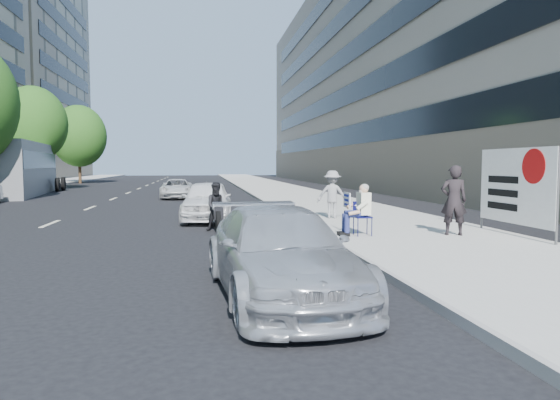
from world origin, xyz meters
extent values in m
plane|color=black|center=(0.00, 0.00, 0.00)|extent=(160.00, 160.00, 0.00)
cube|color=#A19F96|center=(4.00, 20.00, 0.07)|extent=(5.00, 120.00, 0.15)
cube|color=gray|center=(17.00, 32.00, 10.00)|extent=(14.00, 70.00, 20.00)
cylinder|color=#382616|center=(-13.70, 30.00, 1.49)|extent=(0.30, 0.30, 2.97)
ellipsoid|color=#1B5115|center=(-13.70, 30.00, 4.89)|extent=(4.80, 4.80, 5.52)
cylinder|color=#382616|center=(-13.70, 44.00, 1.31)|extent=(0.30, 0.30, 2.62)
ellipsoid|color=#1B5115|center=(-13.70, 44.00, 4.79)|extent=(5.40, 5.40, 6.21)
cylinder|color=#131556|center=(2.22, 2.69, 0.38)|extent=(0.02, 0.02, 0.45)
cylinder|color=#131556|center=(2.58, 2.69, 0.38)|extent=(0.02, 0.02, 0.45)
cylinder|color=#131556|center=(2.22, 3.05, 0.38)|extent=(0.02, 0.02, 0.45)
cylinder|color=#131556|center=(2.58, 3.05, 0.38)|extent=(0.02, 0.02, 0.45)
cube|color=#131556|center=(2.40, 2.87, 0.61)|extent=(0.40, 0.40, 0.03)
cube|color=#131556|center=(2.40, 3.06, 0.80)|extent=(0.40, 0.02, 0.40)
cylinder|color=navy|center=(2.18, 2.77, 0.70)|extent=(0.44, 0.17, 0.17)
cylinder|color=navy|center=(1.96, 2.77, 0.47)|extent=(0.14, 0.14, 0.46)
cube|color=black|center=(1.90, 2.77, 0.20)|extent=(0.26, 0.11, 0.10)
cylinder|color=navy|center=(2.18, 2.97, 0.70)|extent=(0.44, 0.17, 0.17)
cylinder|color=navy|center=(1.96, 2.97, 0.47)|extent=(0.14, 0.14, 0.46)
cube|color=black|center=(1.90, 2.97, 0.20)|extent=(0.26, 0.11, 0.10)
cube|color=beige|center=(2.42, 2.87, 0.96)|extent=(0.26, 0.42, 0.56)
sphere|color=tan|center=(2.42, 2.87, 1.33)|extent=(0.23, 0.23, 0.23)
ellipsoid|color=gray|center=(2.44, 2.87, 1.36)|extent=(0.22, 0.24, 0.19)
ellipsoid|color=gray|center=(2.34, 2.87, 1.26)|extent=(0.10, 0.14, 0.13)
cylinder|color=beige|center=(2.30, 2.63, 0.93)|extent=(0.30, 0.10, 0.25)
cylinder|color=tan|center=(2.10, 2.63, 0.75)|extent=(0.29, 0.09, 0.14)
cylinder|color=beige|center=(2.35, 3.13, 0.98)|extent=(0.26, 0.20, 0.32)
cylinder|color=tan|center=(2.22, 3.27, 0.88)|extent=(0.30, 0.21, 0.18)
cube|color=white|center=(2.15, 3.42, 1.01)|extent=(0.03, 0.55, 0.40)
imported|color=gray|center=(2.70, 6.95, 0.94)|extent=(1.16, 0.87, 1.59)
imported|color=black|center=(4.70, 2.57, 1.04)|extent=(0.75, 0.61, 1.77)
cylinder|color=#4C4C4C|center=(6.20, 0.77, 1.25)|extent=(0.06, 0.06, 2.20)
cylinder|color=#4C4C4C|center=(6.20, 3.77, 1.25)|extent=(0.06, 0.06, 2.20)
cube|color=white|center=(6.18, 2.27, 1.40)|extent=(0.04, 3.00, 1.90)
cylinder|color=#A50C0C|center=(6.16, 1.57, 1.90)|extent=(0.01, 0.84, 0.84)
cube|color=black|center=(6.16, 2.77, 1.55)|extent=(0.01, 1.30, 0.18)
cube|color=black|center=(6.16, 2.77, 1.20)|extent=(0.01, 1.30, 0.18)
cube|color=black|center=(6.16, 2.77, 0.85)|extent=(0.01, 1.30, 0.18)
imported|color=#B6B9BE|center=(-0.50, -2.00, 0.65)|extent=(2.15, 4.60, 1.30)
imported|color=white|center=(-1.42, 8.21, 0.70)|extent=(1.91, 4.18, 1.39)
imported|color=silver|center=(-2.96, 19.82, 0.55)|extent=(1.93, 4.00, 1.10)
cylinder|color=black|center=(-1.16, 4.83, 0.32)|extent=(0.15, 0.65, 0.64)
cylinder|color=black|center=(-1.16, 6.23, 0.32)|extent=(0.15, 0.65, 0.64)
cube|color=black|center=(-1.16, 5.53, 0.55)|extent=(0.31, 1.21, 0.35)
imported|color=black|center=(-1.16, 5.43, 0.71)|extent=(0.72, 0.57, 1.42)
cube|color=slate|center=(-12.90, 24.72, 1.65)|extent=(4.04, 12.22, 3.30)
cube|color=black|center=(-11.63, 24.72, 2.20)|extent=(1.56, 11.41, 1.00)
cylinder|color=black|center=(-11.65, 20.22, 0.50)|extent=(0.38, 1.02, 1.00)
cylinder|color=black|center=(-11.65, 22.22, 0.50)|extent=(0.38, 1.02, 1.00)
cylinder|color=black|center=(-14.15, 28.22, 0.50)|extent=(0.38, 1.02, 1.00)
cylinder|color=black|center=(-11.65, 28.22, 0.50)|extent=(0.38, 1.02, 1.00)
cylinder|color=black|center=(-14.15, 29.72, 0.50)|extent=(0.38, 1.02, 1.00)
cylinder|color=black|center=(-11.65, 29.72, 0.50)|extent=(0.38, 1.02, 1.00)
camera|label=1|loc=(-1.64, -9.16, 1.95)|focal=32.00mm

